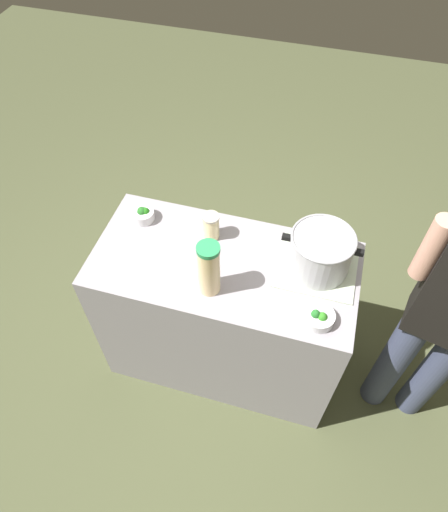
% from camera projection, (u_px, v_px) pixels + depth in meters
% --- Properties ---
extents(ground_plane, '(8.00, 8.00, 0.00)m').
position_uv_depth(ground_plane, '(224.00, 353.00, 2.81)').
color(ground_plane, '#4C5134').
extents(counter_slab, '(1.24, 0.60, 0.92)m').
position_uv_depth(counter_slab, '(224.00, 315.00, 2.45)').
color(counter_slab, gray).
rests_on(counter_slab, ground_plane).
extents(dish_cloth, '(0.36, 0.33, 0.01)m').
position_uv_depth(dish_cloth, '(317.00, 267.00, 2.07)').
color(dish_cloth, beige).
rests_on(dish_cloth, counter_slab).
extents(cooking_pot, '(0.35, 0.28, 0.20)m').
position_uv_depth(cooking_pot, '(320.00, 252.00, 1.99)').
color(cooking_pot, '#B7B7BC').
rests_on(cooking_pot, dish_cloth).
extents(lemonade_pitcher, '(0.10, 0.10, 0.28)m').
position_uv_depth(lemonade_pitcher, '(209.00, 269.00, 1.90)').
color(lemonade_pitcher, '#F7D698').
rests_on(lemonade_pitcher, counter_slab).
extents(mason_jar, '(0.08, 0.08, 0.14)m').
position_uv_depth(mason_jar, '(211.00, 226.00, 2.14)').
color(mason_jar, beige).
rests_on(mason_jar, counter_slab).
extents(broccoli_bowl_front, '(0.13, 0.13, 0.07)m').
position_uv_depth(broccoli_bowl_front, '(319.00, 317.00, 1.88)').
color(broccoli_bowl_front, silver).
rests_on(broccoli_bowl_front, counter_slab).
extents(broccoli_bowl_center, '(0.11, 0.11, 0.08)m').
position_uv_depth(broccoli_bowl_center, '(143.00, 214.00, 2.24)').
color(broccoli_bowl_center, silver).
rests_on(broccoli_bowl_center, counter_slab).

